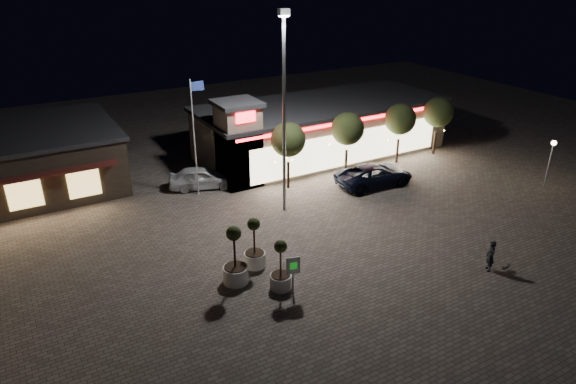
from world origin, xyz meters
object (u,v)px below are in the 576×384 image
pedestrian (491,256)px  planter_left (235,265)px  pickup_truck (374,175)px  white_sedan (201,177)px  valet_sign (293,269)px  planter_mid (281,273)px

pedestrian → planter_left: planter_left is taller
pickup_truck → white_sedan: (-10.93, 5.71, -0.01)m
valet_sign → planter_mid: bearing=109.9°
pedestrian → valet_sign: valet_sign is taller
pickup_truck → valet_sign: (-11.71, -8.54, 0.65)m
planter_left → valet_sign: bearing=-49.3°
planter_mid → valet_sign: bearing=-70.1°
pickup_truck → valet_sign: 14.50m
planter_left → planter_mid: 2.33m
planter_left → planter_mid: planter_left is taller
planter_mid → valet_sign: size_ratio=1.30×
valet_sign → pickup_truck: bearing=36.1°
white_sedan → planter_left: size_ratio=1.45×
planter_left → valet_sign: 3.09m
pickup_truck → pedestrian: 11.92m
pickup_truck → pedestrian: size_ratio=3.34×
white_sedan → pedestrian: 19.75m
pickup_truck → white_sedan: pickup_truck is taller
pickup_truck → planter_left: 15.05m
pickup_truck → planter_left: bearing=118.4°
planter_left → pickup_truck: bearing=24.4°
pickup_truck → valet_sign: valet_sign is taller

